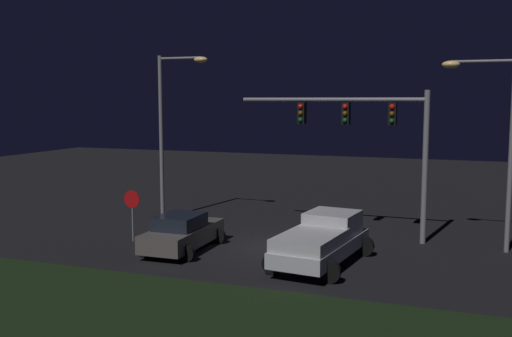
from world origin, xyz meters
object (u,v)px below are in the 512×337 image
object	(u,v)px
street_lamp_left	(170,117)
street_lamp_right	(496,129)
stop_sign	(132,206)
car_sedan	(182,232)
traffic_signal_gantry	(368,128)
pickup_truck	(323,238)

from	to	relation	value
street_lamp_left	street_lamp_right	distance (m)	15.22
street_lamp_right	stop_sign	distance (m)	15.32
car_sedan	stop_sign	distance (m)	2.92
traffic_signal_gantry	street_lamp_left	size ratio (longest dim) A/B	1.00
pickup_truck	car_sedan	world-z (taller)	pickup_truck
car_sedan	pickup_truck	bearing A→B (deg)	-90.11
car_sedan	traffic_signal_gantry	size ratio (longest dim) A/B	0.53
pickup_truck	street_lamp_right	world-z (taller)	street_lamp_right
pickup_truck	traffic_signal_gantry	world-z (taller)	traffic_signal_gantry
street_lamp_right	stop_sign	world-z (taller)	street_lamp_right
street_lamp_left	street_lamp_right	xyz separation A→B (m)	(15.18, -1.09, -0.27)
pickup_truck	street_lamp_left	xyz separation A→B (m)	(-9.27, 5.35, 4.22)
traffic_signal_gantry	stop_sign	size ratio (longest dim) A/B	3.73
car_sedan	traffic_signal_gantry	distance (m)	9.09
car_sedan	stop_sign	size ratio (longest dim) A/B	1.98
street_lamp_right	stop_sign	bearing A→B (deg)	-165.67
pickup_truck	street_lamp_left	world-z (taller)	street_lamp_left
traffic_signal_gantry	pickup_truck	bearing A→B (deg)	-99.66
stop_sign	car_sedan	bearing A→B (deg)	-13.14
street_lamp_left	street_lamp_right	bearing A→B (deg)	-4.11
car_sedan	street_lamp_left	xyz separation A→B (m)	(-3.43, 5.43, 4.48)
street_lamp_left	street_lamp_right	world-z (taller)	street_lamp_left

